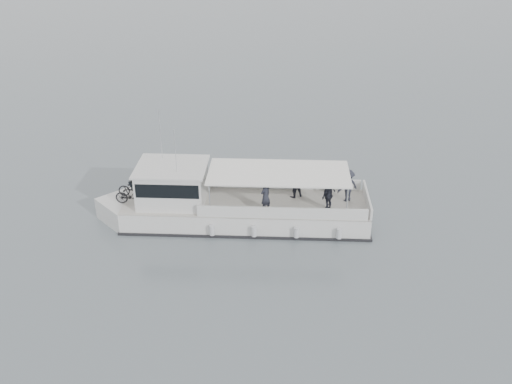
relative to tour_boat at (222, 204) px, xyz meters
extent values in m
plane|color=#525B61|center=(-3.97, -3.32, -0.93)|extent=(1400.00, 1400.00, 0.00)
cube|color=silver|center=(1.15, -0.24, -0.48)|extent=(12.17, 5.48, 1.28)
cube|color=silver|center=(-4.61, 0.96, -0.48)|extent=(3.12, 3.12, 1.28)
cube|color=beige|center=(1.15, -0.24, 0.15)|extent=(12.17, 5.48, 0.06)
cube|color=black|center=(1.15, -0.24, -0.88)|extent=(12.38, 5.64, 0.18)
cube|color=silver|center=(3.19, 0.88, 0.45)|extent=(7.70, 1.70, 0.59)
cube|color=silver|center=(2.57, -2.08, 0.45)|extent=(7.70, 1.70, 0.59)
cube|color=silver|center=(6.86, -1.44, 0.45)|extent=(0.74, 3.09, 0.59)
cube|color=silver|center=(-2.31, 0.48, 1.04)|extent=(3.62, 3.24, 1.77)
cube|color=black|center=(-3.80, 0.79, 1.18)|extent=(1.04, 2.51, 1.14)
cube|color=black|center=(-2.31, 0.48, 1.33)|extent=(3.43, 3.23, 0.69)
cube|color=silver|center=(-2.31, 0.48, 1.97)|extent=(3.85, 3.47, 0.10)
cube|color=white|center=(2.69, -0.56, 1.77)|extent=(7.13, 4.25, 0.08)
cylinder|color=silver|center=(-0.67, -1.27, 0.96)|extent=(0.07, 0.07, 1.62)
cylinder|color=silver|center=(-0.11, 1.42, 0.96)|extent=(0.07, 0.07, 1.62)
cylinder|color=silver|center=(5.48, -2.55, 0.96)|extent=(0.07, 0.07, 1.62)
cylinder|color=silver|center=(6.04, 0.14, 0.96)|extent=(0.07, 0.07, 1.62)
cylinder|color=silver|center=(-2.70, 1.47, 3.24)|extent=(0.03, 0.03, 2.55)
cylinder|color=silver|center=(-2.06, -0.27, 3.05)|extent=(0.03, 0.03, 2.16)
cylinder|color=silver|center=(-0.65, -1.63, -0.44)|extent=(0.28, 0.28, 0.49)
cylinder|color=silver|center=(1.28, -2.03, -0.44)|extent=(0.28, 0.28, 0.49)
cylinder|color=silver|center=(3.20, -2.44, -0.44)|extent=(0.28, 0.28, 0.49)
cylinder|color=silver|center=(5.12, -2.84, -0.44)|extent=(0.28, 0.28, 0.49)
imported|color=black|center=(-4.15, 1.27, 0.60)|extent=(1.77, 0.92, 0.88)
imported|color=black|center=(-4.31, 0.50, 0.62)|extent=(1.61, 0.75, 0.93)
imported|color=#262832|center=(1.93, -1.31, 0.98)|extent=(0.71, 0.69, 1.65)
imported|color=#262832|center=(3.60, -0.05, 0.98)|extent=(0.93, 0.80, 1.65)
imported|color=#262832|center=(4.87, -1.62, 0.98)|extent=(1.00, 0.92, 1.65)
imported|color=#262832|center=(6.03, -0.86, 0.98)|extent=(1.19, 0.88, 1.65)
camera|label=1|loc=(-2.17, -24.38, 13.30)|focal=40.00mm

